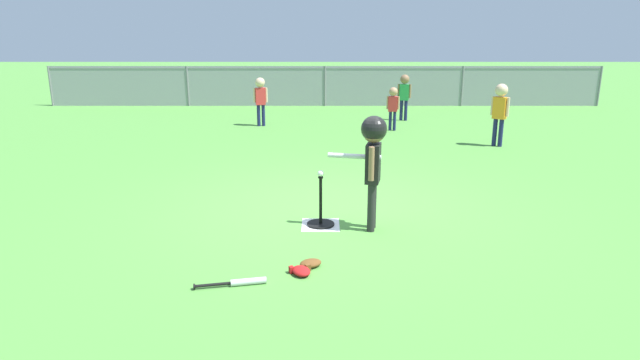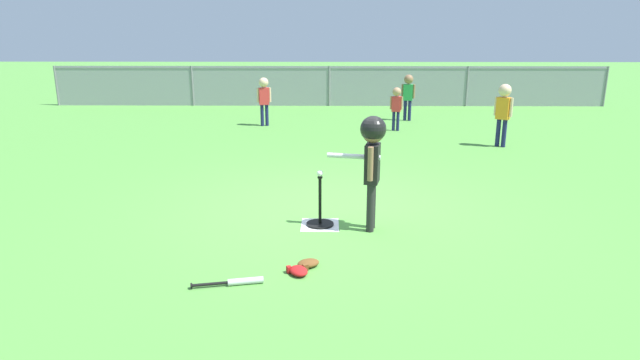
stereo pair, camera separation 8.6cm
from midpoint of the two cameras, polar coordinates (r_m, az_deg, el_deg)
ground_plane at (r=6.89m, az=1.57°, el=-3.09°), size 60.00×60.00×0.00m
home_plate at (r=6.35m, az=0.39°, el=-4.75°), size 0.44×0.44×0.01m
batting_tee at (r=6.32m, az=0.39°, el=-4.03°), size 0.32×0.32×0.59m
baseball_on_tee at (r=6.15m, az=0.40°, el=0.70°), size 0.07×0.07×0.07m
batter_child at (r=5.98m, az=5.94°, el=3.19°), size 0.65×0.37×1.31m
fielder_deep_right at (r=13.54m, az=9.47°, el=9.23°), size 0.32×0.22×1.12m
fielder_deep_center at (r=10.95m, az=19.01°, el=7.32°), size 0.29×0.26×1.20m
fielder_deep_left at (r=12.16m, az=8.27°, el=8.05°), size 0.28×0.19×0.96m
fielder_near_left at (r=12.70m, az=-5.74°, el=8.92°), size 0.33×0.22×1.12m
spare_bat_silver at (r=4.99m, az=-8.15°, el=-10.58°), size 0.64×0.18×0.06m
glove_by_plate at (r=5.28m, az=-0.79°, el=-8.79°), size 0.27×0.25×0.07m
glove_near_bats at (r=5.13m, az=-1.84°, el=-9.55°), size 0.24×0.27×0.07m
outfield_fence at (r=15.95m, az=1.14°, el=10.02°), size 16.06×0.06×1.15m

